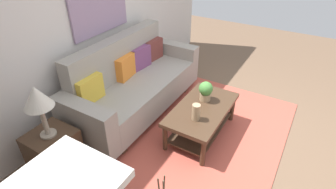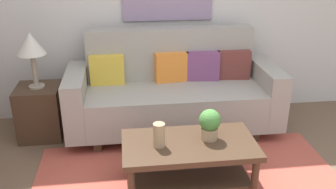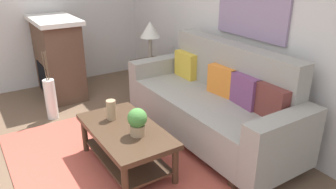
{
  "view_description": "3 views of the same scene",
  "coord_description": "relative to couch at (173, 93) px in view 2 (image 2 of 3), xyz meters",
  "views": [
    {
      "loc": [
        -2.54,
        -0.37,
        2.37
      ],
      "look_at": [
        -0.07,
        1.09,
        0.5
      ],
      "focal_mm": 28.3,
      "sensor_mm": 36.0,
      "label": 1
    },
    {
      "loc": [
        -0.52,
        -2.0,
        1.98
      ],
      "look_at": [
        -0.14,
        1.03,
        0.69
      ],
      "focal_mm": 40.07,
      "sensor_mm": 36.0,
      "label": 2
    },
    {
      "loc": [
        2.54,
        -0.52,
        1.94
      ],
      "look_at": [
        0.02,
        1.09,
        0.69
      ],
      "focal_mm": 35.16,
      "sensor_mm": 36.0,
      "label": 3
    }
  ],
  "objects": [
    {
      "name": "side_table",
      "position": [
        -1.41,
        0.02,
        -0.15
      ],
      "size": [
        0.44,
        0.44,
        0.56
      ],
      "primitive_type": "cube",
      "color": "#422D1E",
      "rests_on": "ground_plane"
    },
    {
      "name": "throw_pillow_plum",
      "position": [
        0.35,
        0.13,
        0.25
      ],
      "size": [
        0.37,
        0.16,
        0.32
      ],
      "primitive_type": "cube",
      "rotation": [
        0.0,
        0.0,
        -0.11
      ],
      "color": "#7A4270",
      "rests_on": "couch"
    },
    {
      "name": "throw_pillow_mustard",
      "position": [
        -0.69,
        0.13,
        0.25
      ],
      "size": [
        0.36,
        0.12,
        0.32
      ],
      "primitive_type": "cube",
      "rotation": [
        0.0,
        0.0,
        -0.01
      ],
      "color": "gold",
      "rests_on": "couch"
    },
    {
      "name": "couch",
      "position": [
        0.0,
        0.0,
        0.0
      ],
      "size": [
        2.22,
        0.84,
        1.08
      ],
      "color": "gray",
      "rests_on": "ground_plane"
    },
    {
      "name": "coffee_table",
      "position": [
        -0.01,
        -1.07,
        -0.12
      ],
      "size": [
        1.1,
        0.6,
        0.43
      ],
      "color": "#422D1E",
      "rests_on": "ground_plane"
    },
    {
      "name": "potted_plant_tabletop",
      "position": [
        0.16,
        -1.02,
        0.14
      ],
      "size": [
        0.18,
        0.18,
        0.26
      ],
      "color": "tan",
      "rests_on": "coffee_table"
    },
    {
      "name": "tabletop_vase",
      "position": [
        -0.26,
        -1.09,
        0.1
      ],
      "size": [
        0.1,
        0.1,
        0.2
      ],
      "primitive_type": "cylinder",
      "color": "tan",
      "rests_on": "coffee_table"
    },
    {
      "name": "throw_pillow_orange",
      "position": [
        0.0,
        0.13,
        0.25
      ],
      "size": [
        0.37,
        0.16,
        0.32
      ],
      "primitive_type": "cube",
      "rotation": [
        0.0,
        0.0,
        0.12
      ],
      "color": "orange",
      "rests_on": "couch"
    },
    {
      "name": "throw_pillow_maroon",
      "position": [
        0.69,
        0.13,
        0.25
      ],
      "size": [
        0.37,
        0.16,
        0.32
      ],
      "primitive_type": "cube",
      "rotation": [
        0.0,
        0.0,
        -0.1
      ],
      "color": "brown",
      "rests_on": "couch"
    },
    {
      "name": "table_lamp",
      "position": [
        -1.41,
        0.02,
        0.56
      ],
      "size": [
        0.28,
        0.28,
        0.57
      ],
      "color": "gray",
      "rests_on": "side_table"
    }
  ]
}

